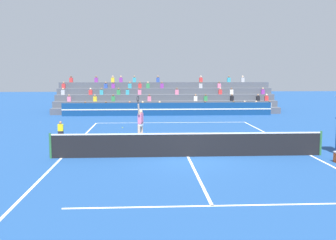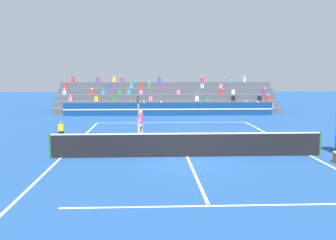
{
  "view_description": "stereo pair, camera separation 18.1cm",
  "coord_description": "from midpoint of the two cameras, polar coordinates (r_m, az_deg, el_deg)",
  "views": [
    {
      "loc": [
        -1.8,
        -16.87,
        3.67
      ],
      "look_at": [
        -0.64,
        4.42,
        1.1
      ],
      "focal_mm": 42.0,
      "sensor_mm": 36.0,
      "label": 1
    },
    {
      "loc": [
        -1.62,
        -16.87,
        3.67
      ],
      "look_at": [
        -0.64,
        4.42,
        1.1
      ],
      "focal_mm": 42.0,
      "sensor_mm": 36.0,
      "label": 2
    }
  ],
  "objects": [
    {
      "name": "tennis_player",
      "position": [
        21.06,
        -4.27,
        -0.46
      ],
      "size": [
        0.43,
        0.83,
        2.5
      ],
      "color": "beige",
      "rests_on": "ground"
    },
    {
      "name": "ball_kid_courtside",
      "position": [
        23.93,
        -15.53,
        -1.4
      ],
      "size": [
        0.3,
        0.36,
        0.84
      ],
      "color": "black",
      "rests_on": "ground"
    },
    {
      "name": "court_lines",
      "position": [
        17.35,
        2.61,
        -5.33
      ],
      "size": [
        11.1,
        23.9,
        0.01
      ],
      "color": "white",
      "rests_on": "ground"
    },
    {
      "name": "ground_plane",
      "position": [
        17.35,
        2.61,
        -5.35
      ],
      "size": [
        120.0,
        120.0,
        0.0
      ],
      "primitive_type": "plane",
      "color": "navy"
    },
    {
      "name": "tennis_net",
      "position": [
        17.24,
        2.62,
        -3.58
      ],
      "size": [
        12.0,
        0.1,
        1.1
      ],
      "color": "#2D6B38",
      "rests_on": "ground"
    },
    {
      "name": "bleacher_stand",
      "position": [
        37.54,
        -0.51,
        2.83
      ],
      "size": [
        20.43,
        4.75,
        3.38
      ],
      "color": "#4C515B",
      "rests_on": "ground"
    },
    {
      "name": "sponsor_banner_wall",
      "position": [
        33.79,
        -0.21,
        1.58
      ],
      "size": [
        18.0,
        0.26,
        1.1
      ],
      "color": "navy",
      "rests_on": "ground"
    },
    {
      "name": "tennis_ball",
      "position": [
        26.35,
        -6.83,
        -1.11
      ],
      "size": [
        0.07,
        0.07,
        0.07
      ],
      "primitive_type": "sphere",
      "color": "#C6DB33",
      "rests_on": "ground"
    }
  ]
}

